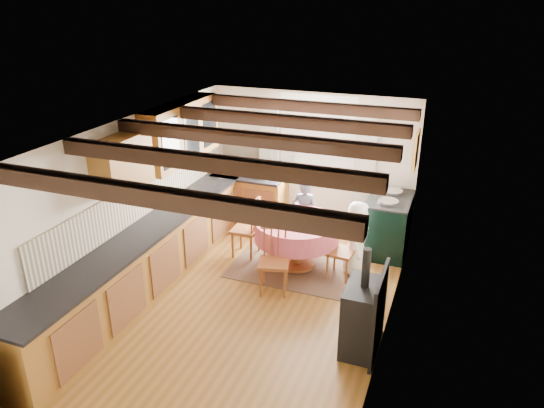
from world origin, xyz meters
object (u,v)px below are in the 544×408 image
at_px(cup, 297,217).
at_px(dining_table, 296,243).
at_px(aga_range, 388,224).
at_px(chair_left, 245,227).
at_px(child_right, 357,238).
at_px(chair_right, 341,250).
at_px(child_far, 304,214).
at_px(chair_near, 274,261).
at_px(cast_iron_stove, 363,300).

bearing_deg(cup, dining_table, -13.95).
distance_m(dining_table, aga_range, 1.58).
bearing_deg(chair_left, child_right, 91.57).
bearing_deg(dining_table, chair_right, -6.56).
bearing_deg(chair_right, child_far, 52.46).
height_order(chair_near, chair_left, chair_near).
bearing_deg(chair_right, chair_left, 90.80).
height_order(chair_near, cast_iron_stove, cast_iron_stove).
relative_size(aga_range, child_far, 0.88).
height_order(cast_iron_stove, child_right, cast_iron_stove).
relative_size(dining_table, child_far, 1.09).
relative_size(chair_near, child_far, 0.83).
height_order(cast_iron_stove, cup, cast_iron_stove).
bearing_deg(cup, chair_right, -6.59).
bearing_deg(child_right, child_far, 52.99).
bearing_deg(child_right, cup, 90.65).
relative_size(aga_range, cup, 9.23).
bearing_deg(dining_table, cup, 166.05).
bearing_deg(chair_left, aga_range, 113.51).
xyz_separation_m(chair_near, child_right, (0.96, 0.93, 0.09)).
bearing_deg(cup, chair_near, -94.94).
height_order(chair_right, cup, chair_right).
bearing_deg(cast_iron_stove, child_far, 121.80).
bearing_deg(chair_right, cup, 89.39).
bearing_deg(chair_near, cup, 70.06).
relative_size(chair_right, cup, 8.04).
xyz_separation_m(chair_left, cast_iron_stove, (2.20, -1.67, 0.18)).
distance_m(dining_table, chair_right, 0.72).
relative_size(dining_table, aga_range, 1.24).
xyz_separation_m(chair_left, aga_range, (2.09, 0.94, -0.01)).
height_order(aga_range, child_far, child_far).
xyz_separation_m(chair_near, child_far, (-0.02, 1.48, 0.10)).
bearing_deg(cup, child_far, 97.29).
height_order(dining_table, chair_left, chair_left).
height_order(chair_left, chair_right, chair_left).
distance_m(child_far, cup, 0.72).
height_order(cast_iron_stove, child_far, cast_iron_stove).
xyz_separation_m(chair_right, child_far, (-0.80, 0.76, 0.14)).
bearing_deg(chair_right, child_right, -33.35).
height_order(dining_table, chair_near, chair_near).
relative_size(chair_right, cast_iron_stove, 0.67).
relative_size(chair_near, child_right, 0.85).
xyz_separation_m(dining_table, child_far, (-0.09, 0.68, 0.20)).
bearing_deg(chair_left, cup, 85.26).
xyz_separation_m(cast_iron_stove, cup, (-1.33, 1.61, 0.16)).
height_order(chair_left, child_right, child_right).
bearing_deg(cast_iron_stove, cup, 129.62).
xyz_separation_m(cast_iron_stove, child_right, (-0.44, 1.74, -0.09)).
height_order(chair_left, cast_iron_stove, cast_iron_stove).
bearing_deg(child_far, cup, 88.97).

